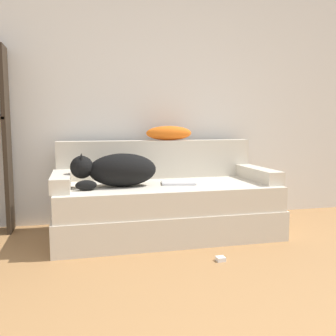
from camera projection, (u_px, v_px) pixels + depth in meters
The scene contains 9 objects.
wall_back at pixel (165, 88), 3.82m from camera, with size 7.42×0.06×2.70m.
couch at pixel (165, 209), 3.32m from camera, with size 1.92×0.90×0.46m.
couch_backrest at pixel (156, 159), 3.64m from camera, with size 1.88×0.15×0.36m.
couch_arm_left at pixel (61, 181), 3.07m from camera, with size 0.15×0.71×0.12m.
couch_arm_right at pixel (257, 174), 3.49m from camera, with size 0.15×0.71×0.12m.
dog at pixel (117, 170), 3.12m from camera, with size 0.71×0.32×0.28m.
laptop at pixel (178, 183), 3.28m from camera, with size 0.33×0.26×0.02m.
throw_pillow at pixel (169, 133), 3.64m from camera, with size 0.45×0.15×0.14m.
power_adapter at pixel (221, 259), 2.69m from camera, with size 0.06×0.06×0.03m.
Camera 1 is at (-0.90, -0.91, 0.98)m, focal length 40.00 mm.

